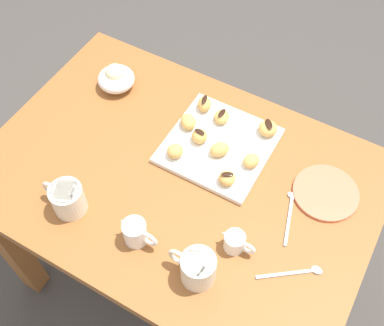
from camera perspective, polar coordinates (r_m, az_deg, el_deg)
The scene contains 25 objects.
ground_plane at distance 1.94m, azimuth -1.19°, elevation -12.95°, with size 8.00×8.00×0.00m, color #423D38.
dining_table at distance 1.42m, azimuth -1.59°, elevation -4.29°, with size 1.07×0.74×0.71m.
pastry_plate_square at distance 1.36m, azimuth 3.22°, elevation 2.11°, with size 0.28×0.28×0.02m, color white.
coffee_mug_cream_left at distance 1.13m, azimuth 0.64°, elevation -12.40°, with size 0.12×0.08×0.14m.
coffee_mug_cream_right at distance 1.26m, azimuth -14.70°, elevation -4.08°, with size 0.12×0.09×0.13m.
cream_pitcher_white at distance 1.19m, azimuth -6.76°, elevation -8.19°, with size 0.10×0.06×0.07m.
ice_cream_bowl at distance 1.51m, azimuth -9.08°, elevation 10.02°, with size 0.11×0.11×0.08m.
chocolate_sauce_pitcher at distance 1.18m, azimuth 5.17°, elevation -9.35°, with size 0.09×0.05×0.06m.
saucer_coral_left at distance 1.32m, azimuth 15.70°, elevation -3.43°, with size 0.18×0.18×0.01m, color #E5704C.
loose_spoon_near_saucer at distance 1.27m, azimuth 11.65°, elevation -5.64°, with size 0.06×0.16×0.01m.
loose_spoon_by_plate at distance 1.20m, azimuth 12.47°, elevation -12.66°, with size 0.14×0.10×0.01m.
beignet_0 at distance 1.39m, azimuth 3.56°, elevation 5.53°, with size 0.05×0.04×0.03m, color #DBA351.
chocolate_drizzle_0 at distance 1.38m, azimuth 3.60°, elevation 6.00°, with size 0.04×0.02×0.01m, color black.
beignet_1 at distance 1.38m, azimuth 9.06°, elevation 4.11°, with size 0.06×0.05×0.04m, color #DBA351.
chocolate_drizzle_1 at distance 1.36m, azimuth 9.17°, elevation 4.63°, with size 0.04×0.02×0.01m, color black.
beignet_2 at distance 1.32m, azimuth 3.31°, elevation 1.63°, with size 0.06×0.04×0.04m, color #DBA351.
beignet_3 at distance 1.31m, azimuth -2.03°, elevation 1.42°, with size 0.04×0.05×0.04m, color #DBA351.
beignet_4 at distance 1.27m, azimuth 4.19°, elevation -1.85°, with size 0.05×0.05×0.04m, color #DBA351.
chocolate_drizzle_4 at distance 1.25m, azimuth 4.25°, elevation -1.37°, with size 0.03×0.02×0.01m, color black.
beignet_5 at distance 1.31m, azimuth 7.10°, elevation 0.26°, with size 0.04×0.05×0.03m, color #DBA351.
beignet_6 at distance 1.42m, azimuth 1.48°, elevation 7.05°, with size 0.05×0.04×0.04m, color #DBA351.
chocolate_drizzle_6 at distance 1.41m, azimuth 1.50°, elevation 7.61°, with size 0.04×0.01×0.01m, color black.
beignet_7 at distance 1.34m, azimuth 0.84°, elevation 3.25°, with size 0.05×0.04×0.04m, color #DBA351.
chocolate_drizzle_7 at distance 1.33m, azimuth 0.85°, elevation 3.80°, with size 0.03×0.02×0.01m, color black.
beignet_8 at distance 1.38m, azimuth -0.46°, elevation 4.97°, with size 0.06×0.04×0.04m, color #DBA351.
Camera 1 is at (-0.39, 0.60, 1.81)m, focal length 44.61 mm.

